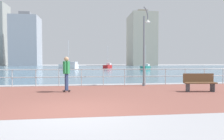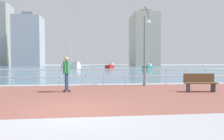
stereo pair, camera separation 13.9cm
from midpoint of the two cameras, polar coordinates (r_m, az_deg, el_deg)
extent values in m
plane|color=#9E9EA3|center=(46.11, -6.87, 0.27)|extent=(220.00, 220.00, 0.00)
cube|color=brown|center=(9.28, -8.99, -7.06)|extent=(28.00, 7.49, 0.01)
cube|color=slate|center=(57.91, -6.76, 0.65)|extent=(180.00, 88.00, 0.00)
cylinder|color=#B2BCC1|center=(13.73, -26.04, -2.09)|extent=(0.05, 0.05, 1.04)
cylinder|color=#B2BCC1|center=(13.33, -20.36, -2.13)|extent=(0.05, 0.05, 1.04)
cylinder|color=#B2BCC1|center=(13.06, -14.39, -2.15)|extent=(0.05, 0.05, 1.04)
cylinder|color=#B2BCC1|center=(12.94, -8.23, -2.14)|extent=(0.05, 0.05, 1.04)
cylinder|color=#B2BCC1|center=(12.97, -2.03, -2.11)|extent=(0.05, 0.05, 1.04)
cylinder|color=#B2BCC1|center=(13.14, 4.07, -2.06)|extent=(0.05, 0.05, 1.04)
cylinder|color=#B2BCC1|center=(13.47, 9.94, -1.99)|extent=(0.05, 0.05, 1.04)
cylinder|color=#B2BCC1|center=(13.92, 15.48, -1.90)|extent=(0.05, 0.05, 1.04)
cylinder|color=#B2BCC1|center=(14.50, 20.63, -1.80)|extent=(0.05, 0.05, 1.04)
cylinder|color=#B2BCC1|center=(15.19, 25.34, -1.70)|extent=(0.05, 0.05, 1.04)
cylinder|color=#B2BCC1|center=(12.91, -8.25, 0.17)|extent=(25.20, 0.06, 0.06)
cylinder|color=#B2BCC1|center=(12.93, -8.24, -1.91)|extent=(25.20, 0.06, 0.06)
cylinder|color=slate|center=(12.85, 9.50, -4.07)|extent=(0.19, 0.19, 0.20)
cylinder|color=slate|center=(12.80, 9.56, 5.29)|extent=(0.12, 0.12, 4.38)
cylinder|color=slate|center=(13.30, 9.79, 17.10)|extent=(0.18, 0.19, 0.11)
cylinder|color=slate|center=(13.42, 10.07, 16.76)|extent=(0.19, 0.20, 0.15)
cylinder|color=slate|center=(13.52, 10.32, 16.28)|extent=(0.19, 0.19, 0.18)
cylinder|color=slate|center=(13.58, 10.50, 15.70)|extent=(0.17, 0.18, 0.19)
cylinder|color=slate|center=(13.60, 10.61, 15.06)|extent=(0.15, 0.15, 0.19)
cylinder|color=slate|center=(13.59, 10.65, 14.40)|extent=(0.12, 0.12, 0.17)
cone|color=silver|center=(13.54, 10.64, 13.58)|extent=(0.36, 0.36, 0.22)
cylinder|color=black|center=(10.38, -11.66, -5.95)|extent=(0.07, 0.04, 0.06)
cylinder|color=black|center=(10.31, -11.79, -6.01)|extent=(0.07, 0.04, 0.06)
cylinder|color=black|center=(10.46, -13.00, -5.90)|extent=(0.07, 0.04, 0.06)
cylinder|color=black|center=(10.39, -13.14, -5.95)|extent=(0.07, 0.04, 0.06)
cube|color=black|center=(10.38, -12.40, -5.68)|extent=(0.41, 0.19, 0.02)
cylinder|color=navy|center=(10.40, -12.28, -3.29)|extent=(0.16, 0.16, 0.83)
cylinder|color=navy|center=(10.25, -12.56, -3.37)|extent=(0.16, 0.16, 0.83)
cube|color=#2D8C4C|center=(10.29, -12.45, 0.70)|extent=(0.31, 0.38, 0.62)
cylinder|color=#2D8C4C|center=(10.50, -12.05, 0.82)|extent=(0.11, 0.11, 0.59)
cylinder|color=#2D8C4C|center=(10.07, -12.87, 0.76)|extent=(0.11, 0.11, 0.59)
sphere|color=tan|center=(10.28, -12.47, 3.07)|extent=(0.23, 0.23, 0.23)
cube|color=brown|center=(11.07, 24.27, -3.40)|extent=(1.63, 0.55, 0.06)
cube|color=brown|center=(11.24, 23.82, -2.04)|extent=(1.60, 0.17, 0.44)
cube|color=#3F4247|center=(11.38, 27.16, -4.44)|extent=(0.09, 0.38, 0.45)
cube|color=#3F4247|center=(10.83, 21.19, -4.67)|extent=(0.09, 0.38, 0.45)
cube|color=white|center=(50.71, -11.57, 1.02)|extent=(5.04, 4.10, 1.08)
cube|color=silver|center=(49.76, -10.23, 1.97)|extent=(2.11, 1.91, 0.60)
cylinder|color=silver|center=(50.76, -11.60, 5.01)|extent=(0.12, 0.12, 5.99)
cylinder|color=silver|center=(50.01, -10.60, 2.45)|extent=(1.93, 1.34, 0.10)
cube|color=#B21E1E|center=(50.96, -0.57, 0.95)|extent=(2.73, 4.25, 0.87)
cube|color=silver|center=(52.12, -0.18, 1.73)|extent=(1.38, 1.69, 0.49)
cylinder|color=silver|center=(50.98, -0.57, 4.17)|extent=(0.10, 0.10, 4.85)
cylinder|color=silver|center=(51.81, -0.28, 2.10)|extent=(0.77, 1.72, 0.08)
cube|color=#197266|center=(41.17, 10.21, 0.57)|extent=(2.91, 3.60, 0.77)
cube|color=silver|center=(42.19, 10.65, 1.41)|extent=(1.36, 1.50, 0.43)
cylinder|color=silver|center=(41.18, 10.24, 4.07)|extent=(0.09, 0.09, 4.27)
cylinder|color=silver|center=(41.91, 10.54, 1.82)|extent=(0.95, 1.38, 0.07)
cube|color=#B2AD99|center=(103.74, 9.06, 8.35)|extent=(12.05, 16.53, 25.56)
cube|color=gray|center=(106.12, 9.11, 15.77)|extent=(4.82, 6.61, 2.00)
cube|color=#A3A8B2|center=(101.83, -22.57, 7.51)|extent=(12.21, 10.90, 22.65)
cube|color=slate|center=(103.75, -22.67, 14.30)|extent=(4.88, 4.36, 2.00)
camera|label=1|loc=(0.07, -89.61, 0.01)|focal=32.10mm
camera|label=2|loc=(0.07, 90.39, -0.01)|focal=32.10mm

